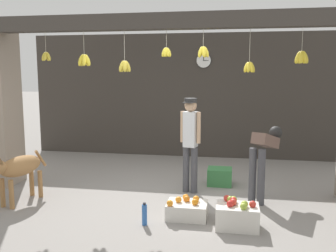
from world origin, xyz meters
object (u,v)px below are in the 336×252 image
(water_bottle, at_px, (144,215))
(fruit_crate_apples, at_px, (237,215))
(wall_clock, at_px, (204,61))
(shopkeeper, at_px, (190,138))
(produce_box_green, at_px, (220,177))
(worker_stooping, at_px, (264,153))
(dog, at_px, (18,168))
(fruit_crate_oranges, at_px, (187,209))

(water_bottle, bearing_deg, fruit_crate_apples, 5.88)
(water_bottle, distance_m, wall_clock, 4.56)
(shopkeeper, distance_m, water_bottle, 1.67)
(produce_box_green, bearing_deg, worker_stooping, -43.84)
(dog, relative_size, worker_stooping, 0.97)
(fruit_crate_apples, distance_m, water_bottle, 1.18)
(worker_stooping, height_order, produce_box_green, worker_stooping)
(fruit_crate_oranges, bearing_deg, worker_stooping, 41.17)
(worker_stooping, distance_m, produce_box_green, 1.11)
(dog, bearing_deg, fruit_crate_apples, 98.58)
(dog, height_order, wall_clock, wall_clock)
(water_bottle, bearing_deg, produce_box_green, 65.16)
(fruit_crate_oranges, bearing_deg, produce_box_green, 76.46)
(worker_stooping, bearing_deg, fruit_crate_oranges, -111.38)
(produce_box_green, xyz_separation_m, wall_clock, (-0.47, 2.13, 2.07))
(fruit_crate_oranges, distance_m, water_bottle, 0.61)
(dog, bearing_deg, fruit_crate_oranges, 101.72)
(fruit_crate_oranges, height_order, water_bottle, water_bottle)
(dog, xyz_separation_m, water_bottle, (2.04, -0.48, -0.40))
(shopkeeper, xyz_separation_m, wall_clock, (-0.01, 2.62, 1.32))
(dog, xyz_separation_m, shopkeeper, (2.46, 0.95, 0.36))
(wall_clock, bearing_deg, fruit_crate_oranges, -88.57)
(shopkeeper, height_order, produce_box_green, shopkeeper)
(fruit_crate_oranges, xyz_separation_m, produce_box_green, (0.38, 1.58, 0.03))
(fruit_crate_apples, bearing_deg, shopkeeper, 119.80)
(produce_box_green, bearing_deg, dog, -153.90)
(fruit_crate_oranges, bearing_deg, dog, 176.69)
(shopkeeper, distance_m, fruit_crate_apples, 1.68)
(fruit_crate_apples, distance_m, produce_box_green, 1.82)
(shopkeeper, bearing_deg, worker_stooping, -173.43)
(fruit_crate_oranges, height_order, produce_box_green, produce_box_green)
(dog, bearing_deg, water_bottle, 91.70)
(wall_clock, bearing_deg, dog, -124.59)
(dog, bearing_deg, produce_box_green, 131.12)
(dog, bearing_deg, shopkeeper, 126.02)
(worker_stooping, relative_size, fruit_crate_oranges, 2.04)
(shopkeeper, relative_size, fruit_crate_oranges, 2.87)
(fruit_crate_oranges, xyz_separation_m, fruit_crate_apples, (0.67, -0.22, 0.05))
(produce_box_green, height_order, water_bottle, water_bottle)
(dog, height_order, worker_stooping, worker_stooping)
(wall_clock, bearing_deg, produce_box_green, -77.44)
(shopkeeper, relative_size, wall_clock, 4.57)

